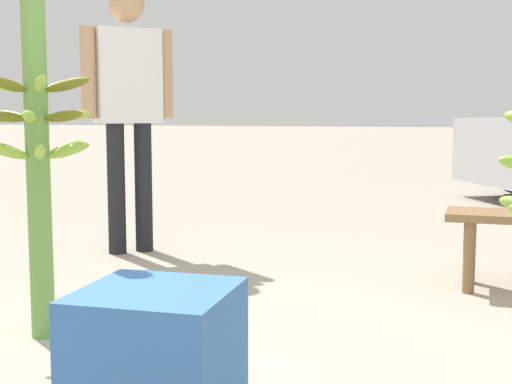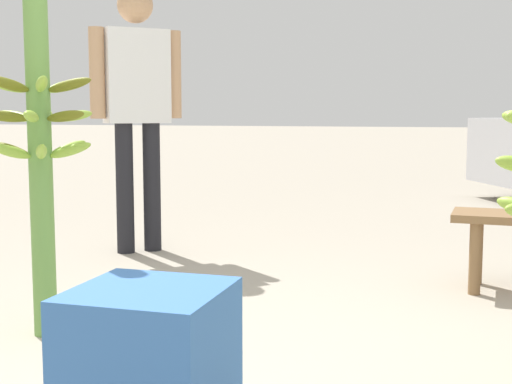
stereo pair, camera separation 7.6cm
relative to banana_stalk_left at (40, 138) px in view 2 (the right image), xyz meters
The scene contains 3 objects.
banana_stalk_left is the anchor object (origin of this frame).
vendor_person 1.77m from the banana_stalk_left, 103.32° to the left, with size 0.51×0.48×1.70m.
produce_crate 1.22m from the banana_stalk_left, 41.16° to the right, with size 0.42×0.42×0.42m.
Camera 2 is at (0.70, -1.98, 0.92)m, focal length 50.00 mm.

